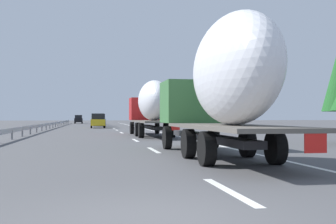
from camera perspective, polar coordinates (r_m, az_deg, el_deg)
The scene contains 17 objects.
ground_plane at distance 45.96m, azimuth -9.20°, elevation -2.49°, with size 260.00×260.00×0.00m, color #4C4C4F.
lane_stripe_0 at distance 8.49m, azimuth 8.31°, elevation -10.60°, with size 3.20×0.20×0.01m, color white.
lane_stripe_1 at distance 18.50m, azimuth -1.97°, elevation -5.21°, with size 3.20×0.20×0.01m, color white.
lane_stripe_2 at distance 26.38m, azimuth -4.47°, elevation -3.85°, with size 3.20×0.20×0.01m, color white.
lane_stripe_3 at distance 39.09m, azimuth -6.37°, elevation -2.82°, with size 3.20×0.20×0.01m, color white.
lane_stripe_4 at distance 46.73m, azimuth -7.01°, elevation -2.46°, with size 3.20×0.20×0.01m, color white.
lane_stripe_5 at distance 52.30m, azimuth -7.36°, elevation -2.27°, with size 3.20×0.20×0.01m, color white.
edge_line_right at distance 51.35m, azimuth -3.15°, elevation -2.31°, with size 110.00×0.20×0.01m, color white.
truck_lead at distance 32.10m, azimuth -2.28°, elevation 0.93°, with size 12.62×2.55×4.16m.
truck_trailing at distance 14.77m, azimuth 7.37°, elevation 3.85°, with size 12.09×2.55×4.77m.
car_silver_hatch at distance 83.15m, azimuth -9.77°, elevation -1.02°, with size 4.10×1.81×1.88m.
car_yellow_coupe at distance 56.36m, azimuth -9.54°, elevation -1.18°, with size 4.18×1.91×1.92m.
car_black_suv at distance 94.20m, azimuth -12.10°, elevation -0.98°, with size 4.21×1.75×1.87m.
car_blue_sedan at distance 67.74m, azimuth -9.32°, elevation -1.09°, with size 4.78×1.88×1.93m.
road_sign at distance 48.10m, azimuth -1.23°, elevation 0.43°, with size 0.10×0.90×3.48m.
tree_0 at distance 69.84m, azimuth -0.50°, elevation 1.71°, with size 2.58×2.58×7.13m.
guardrail_median at distance 49.21m, azimuth -16.27°, elevation -1.68°, with size 94.00×0.10×0.76m.
Camera 1 is at (-5.93, 0.87, 1.47)m, focal length 44.71 mm.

